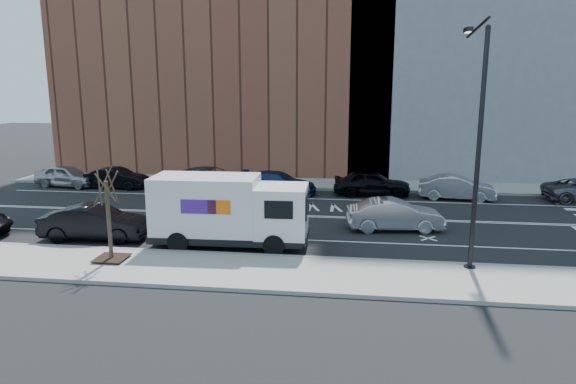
% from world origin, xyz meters
% --- Properties ---
extents(ground, '(120.00, 120.00, 0.00)m').
position_xyz_m(ground, '(0.00, 0.00, 0.00)').
color(ground, black).
rests_on(ground, ground).
extents(sidewalk_near, '(44.00, 3.60, 0.15)m').
position_xyz_m(sidewalk_near, '(0.00, -8.80, 0.07)').
color(sidewalk_near, gray).
rests_on(sidewalk_near, ground).
extents(sidewalk_far, '(44.00, 3.60, 0.15)m').
position_xyz_m(sidewalk_far, '(0.00, 8.80, 0.07)').
color(sidewalk_far, gray).
rests_on(sidewalk_far, ground).
extents(curb_near, '(44.00, 0.25, 0.17)m').
position_xyz_m(curb_near, '(0.00, -7.00, 0.08)').
color(curb_near, gray).
rests_on(curb_near, ground).
extents(curb_far, '(44.00, 0.25, 0.17)m').
position_xyz_m(curb_far, '(0.00, 7.00, 0.08)').
color(curb_far, gray).
rests_on(curb_far, ground).
extents(road_markings, '(40.00, 8.60, 0.01)m').
position_xyz_m(road_markings, '(0.00, 0.00, 0.00)').
color(road_markings, white).
rests_on(road_markings, ground).
extents(bldg_brick, '(26.00, 10.00, 22.00)m').
position_xyz_m(bldg_brick, '(-8.00, 15.60, 11.00)').
color(bldg_brick, brown).
rests_on(bldg_brick, ground).
extents(bldg_concrete, '(20.00, 10.00, 26.00)m').
position_xyz_m(bldg_concrete, '(12.00, 15.60, 13.00)').
color(bldg_concrete, slate).
rests_on(bldg_concrete, ground).
extents(streetlight, '(0.44, 4.02, 9.34)m').
position_xyz_m(streetlight, '(7.00, -6.91, 5.08)').
color(streetlight, black).
rests_on(streetlight, ground).
extents(street_tree, '(1.20, 1.20, 3.75)m').
position_xyz_m(street_tree, '(-7.00, -8.40, 1.45)').
color(street_tree, black).
rests_on(street_tree, ground).
extents(fedex_van, '(6.91, 2.61, 3.12)m').
position_xyz_m(fedex_van, '(-2.89, -5.60, 1.64)').
color(fedex_van, black).
rests_on(fedex_van, ground).
extents(far_parked_a, '(4.57, 2.26, 1.50)m').
position_xyz_m(far_parked_a, '(-17.28, 5.94, 0.75)').
color(far_parked_a, '#A4A3A8').
rests_on(far_parked_a, ground).
extents(far_parked_b, '(4.38, 1.83, 1.41)m').
position_xyz_m(far_parked_b, '(-13.60, 5.89, 0.70)').
color(far_parked_b, black).
rests_on(far_parked_b, ground).
extents(far_parked_c, '(5.85, 2.90, 1.59)m').
position_xyz_m(far_parked_c, '(-6.86, 5.78, 0.80)').
color(far_parked_c, '#575960').
rests_on(far_parked_c, ground).
extents(far_parked_d, '(5.21, 2.52, 1.46)m').
position_xyz_m(far_parked_d, '(-2.40, 5.45, 0.73)').
color(far_parked_d, navy).
rests_on(far_parked_d, ground).
extents(far_parked_e, '(4.90, 2.09, 1.65)m').
position_xyz_m(far_parked_e, '(3.63, 5.77, 0.83)').
color(far_parked_e, black).
rests_on(far_parked_e, ground).
extents(far_parked_f, '(4.69, 2.04, 1.50)m').
position_xyz_m(far_parked_f, '(8.80, 5.33, 0.75)').
color(far_parked_f, '#A8A8AD').
rests_on(far_parked_f, ground).
extents(driving_sedan, '(4.79, 2.15, 1.52)m').
position_xyz_m(driving_sedan, '(4.53, -2.06, 0.76)').
color(driving_sedan, '#A6A7AB').
rests_on(driving_sedan, ground).
extents(near_parked_rear_a, '(4.90, 1.95, 1.59)m').
position_xyz_m(near_parked_rear_a, '(-9.21, -5.44, 0.79)').
color(near_parked_rear_a, black).
rests_on(near_parked_rear_a, ground).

